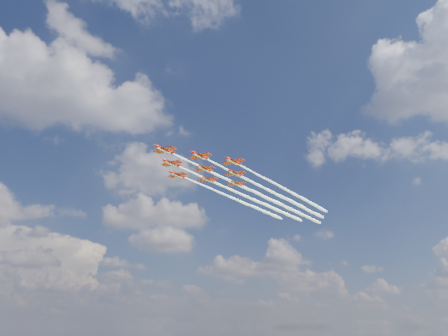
{
  "coord_description": "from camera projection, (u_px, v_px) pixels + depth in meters",
  "views": [
    {
      "loc": [
        -31.44,
        -137.89,
        19.48
      ],
      "look_at": [
        14.57,
        6.62,
        74.96
      ],
      "focal_mm": 35.0,
      "sensor_mm": 36.0,
      "label": 1
    }
  ],
  "objects": [
    {
      "name": "jet_lead",
      "position": [
        243.0,
        187.0,
        175.92
      ],
      "size": [
        80.48,
        63.13,
        2.3
      ],
      "rotation": [
        0.0,
        0.0,
        0.66
      ],
      "color": "#BB130A"
    },
    {
      "name": "jet_row2_port",
      "position": [
        269.0,
        191.0,
        180.76
      ],
      "size": [
        80.48,
        63.13,
        2.3
      ],
      "rotation": [
        0.0,
        0.0,
        0.66
      ],
      "color": "#BB130A"
    },
    {
      "name": "jet_row2_starb",
      "position": [
        244.0,
        195.0,
        187.37
      ],
      "size": [
        80.48,
        63.13,
        2.3
      ],
      "rotation": [
        0.0,
        0.0,
        0.66
      ],
      "color": "#BB130A"
    },
    {
      "name": "jet_row3_port",
      "position": [
        294.0,
        194.0,
        185.6
      ],
      "size": [
        80.48,
        63.13,
        2.3
      ],
      "rotation": [
        0.0,
        0.0,
        0.66
      ],
      "color": "#BB130A"
    },
    {
      "name": "jet_row3_centre",
      "position": [
        268.0,
        199.0,
        192.22
      ],
      "size": [
        80.48,
        63.13,
        2.3
      ],
      "rotation": [
        0.0,
        0.0,
        0.66
      ],
      "color": "#BB130A"
    },
    {
      "name": "jet_row3_starb",
      "position": [
        244.0,
        203.0,
        198.83
      ],
      "size": [
        80.48,
        63.13,
        2.3
      ],
      "rotation": [
        0.0,
        0.0,
        0.66
      ],
      "color": "#BB130A"
    },
    {
      "name": "jet_row4_port",
      "position": [
        292.0,
        202.0,
        197.06
      ],
      "size": [
        80.48,
        63.13,
        2.3
      ],
      "rotation": [
        0.0,
        0.0,
        0.66
      ],
      "color": "#BB130A"
    },
    {
      "name": "jet_row4_starb",
      "position": [
        268.0,
        206.0,
        203.67
      ],
      "size": [
        80.48,
        63.13,
        2.3
      ],
      "rotation": [
        0.0,
        0.0,
        0.66
      ],
      "color": "#BB130A"
    },
    {
      "name": "jet_tail",
      "position": [
        290.0,
        209.0,
        208.51
      ],
      "size": [
        80.48,
        63.13,
        2.3
      ],
      "rotation": [
        0.0,
        0.0,
        0.66
      ],
      "color": "#BB130A"
    }
  ]
}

